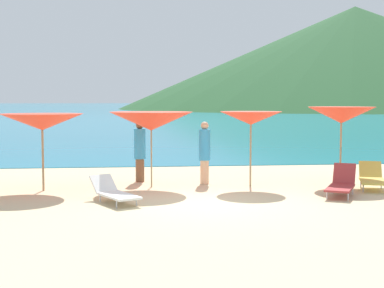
{
  "coord_description": "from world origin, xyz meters",
  "views": [
    {
      "loc": [
        -1.71,
        -13.08,
        2.41
      ],
      "look_at": [
        -0.05,
        2.36,
        1.2
      ],
      "focal_mm": 52.65,
      "sensor_mm": 36.0,
      "label": 1
    }
  ],
  "objects": [
    {
      "name": "ocean_water",
      "position": [
        0.0,
        227.19,
        0.01
      ],
      "size": [
        650.0,
        440.0,
        0.02
      ],
      "primitive_type": "cube",
      "color": "teal",
      "rests_on": "ground_plane"
    },
    {
      "name": "lounge_chair_3",
      "position": [
        -2.14,
        0.16,
        0.25
      ],
      "size": [
        1.29,
        1.76,
        0.58
      ],
      "rotation": [
        0.0,
        0.0,
        0.48
      ],
      "color": "white",
      "rests_on": "ground_plane"
    },
    {
      "name": "umbrella_5",
      "position": [
        1.58,
        2.27,
        1.91
      ],
      "size": [
        1.81,
        1.81,
        2.1
      ],
      "color": "#9E7F59",
      "rests_on": "ground_plane"
    },
    {
      "name": "umbrella_6",
      "position": [
        4.28,
        2.52,
        1.98
      ],
      "size": [
        1.97,
        1.97,
        2.22
      ],
      "color": "#9E7F59",
      "rests_on": "ground_plane"
    },
    {
      "name": "cruise_ship",
      "position": [
        58.03,
        258.04,
        7.57
      ],
      "size": [
        52.33,
        15.42,
        20.01
      ],
      "rotation": [
        0.0,
        0.0,
        -0.15
      ],
      "color": "#262D47",
      "rests_on": "ocean_water"
    },
    {
      "name": "beachgoer_3",
      "position": [
        0.38,
        2.92,
        0.95
      ],
      "size": [
        0.33,
        0.33,
        1.79
      ],
      "rotation": [
        0.0,
        0.0,
        0.1
      ],
      "color": "#DBAA84",
      "rests_on": "ground_plane"
    },
    {
      "name": "lounge_chair_4",
      "position": [
        4.78,
        1.47,
        0.31
      ],
      "size": [
        1.11,
        1.73,
        0.69
      ],
      "rotation": [
        0.0,
        0.0,
        -0.33
      ],
      "color": "#D8BF4C",
      "rests_on": "ground_plane"
    },
    {
      "name": "beachgoer_1",
      "position": [
        -1.48,
        3.54,
        0.95
      ],
      "size": [
        0.34,
        0.34,
        1.79
      ],
      "rotation": [
        0.0,
        0.0,
        0.41
      ],
      "color": "brown",
      "rests_on": "ground_plane"
    },
    {
      "name": "headland_hill",
      "position": [
        60.88,
        141.09,
        14.33
      ],
      "size": [
        132.57,
        132.57,
        28.67
      ],
      "primitive_type": "cone",
      "color": "#235128",
      "rests_on": "ground_plane"
    },
    {
      "name": "umbrella_3",
      "position": [
        -4.07,
        2.15,
        1.83
      ],
      "size": [
        2.18,
        2.18,
        2.05
      ],
      "color": "#9E7F59",
      "rests_on": "ground_plane"
    },
    {
      "name": "umbrella_4",
      "position": [
        -1.17,
        2.46,
        1.83
      ],
      "size": [
        2.46,
        2.46,
        2.09
      ],
      "color": "#9E7F59",
      "rests_on": "ground_plane"
    },
    {
      "name": "ground_plane",
      "position": [
        0.0,
        10.0,
        -0.15
      ],
      "size": [
        50.0,
        100.0,
        0.3
      ],
      "primitive_type": "cube",
      "color": "beige"
    },
    {
      "name": "lounge_chair_0",
      "position": [
        3.55,
        0.53,
        0.3
      ],
      "size": [
        1.26,
        1.66,
        0.76
      ],
      "rotation": [
        0.0,
        0.0,
        -0.5
      ],
      "color": "#A53333",
      "rests_on": "ground_plane"
    }
  ]
}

